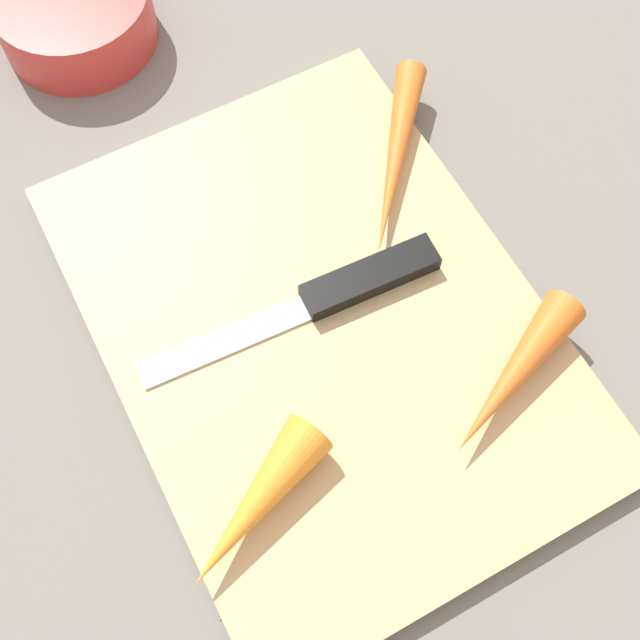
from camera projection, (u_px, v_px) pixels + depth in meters
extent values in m
plane|color=slate|center=(320.00, 328.00, 0.51)|extent=(1.40, 1.40, 0.00)
cube|color=tan|center=(320.00, 324.00, 0.51)|extent=(0.36, 0.26, 0.01)
cube|color=#B7B7BC|center=(225.00, 342.00, 0.50)|extent=(0.02, 0.11, 0.00)
cube|color=black|center=(370.00, 277.00, 0.51)|extent=(0.03, 0.09, 0.01)
cone|color=orange|center=(514.00, 375.00, 0.47)|extent=(0.07, 0.12, 0.03)
cone|color=orange|center=(255.00, 505.00, 0.44)|extent=(0.07, 0.11, 0.03)
cone|color=orange|center=(396.00, 157.00, 0.54)|extent=(0.13, 0.11, 0.02)
cylinder|color=red|center=(75.00, 16.00, 0.59)|extent=(0.12, 0.12, 0.04)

